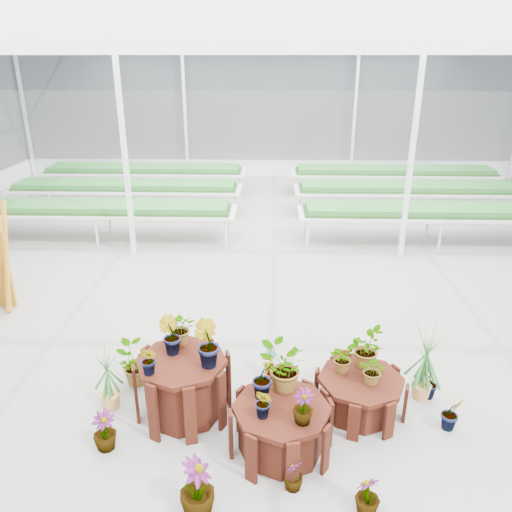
{
  "coord_description": "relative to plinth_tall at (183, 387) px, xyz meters",
  "views": [
    {
      "loc": [
        0.1,
        -6.44,
        4.2
      ],
      "look_at": [
        -0.13,
        0.73,
        1.3
      ],
      "focal_mm": 35.0,
      "sensor_mm": 36.0,
      "label": 1
    }
  ],
  "objects": [
    {
      "name": "plinth_mid",
      "position": [
        1.2,
        -0.6,
        -0.09
      ],
      "size": [
        1.33,
        1.33,
        0.6
      ],
      "primitive_type": "cylinder",
      "rotation": [
        0.0,
        0.0,
        0.19
      ],
      "color": "#35120A",
      "rests_on": "ground"
    },
    {
      "name": "nursery_benches",
      "position": [
        0.96,
        8.56,
        0.03
      ],
      "size": [
        16.0,
        7.0,
        0.84
      ],
      "primitive_type": null,
      "color": "silver",
      "rests_on": "ground"
    },
    {
      "name": "nursery_plants",
      "position": [
        0.94,
        0.06,
        0.19
      ],
      "size": [
        4.56,
        2.98,
        1.36
      ],
      "color": "#266528",
      "rests_on": "ground"
    },
    {
      "name": "plinth_tall",
      "position": [
        0.0,
        0.0,
        0.0
      ],
      "size": [
        1.43,
        1.43,
        0.78
      ],
      "primitive_type": "cylinder",
      "rotation": [
        0.0,
        0.0,
        0.3
      ],
      "color": "#35120A",
      "rests_on": "ground"
    },
    {
      "name": "greenhouse_shell",
      "position": [
        0.96,
        1.36,
        1.86
      ],
      "size": [
        18.0,
        24.0,
        4.5
      ],
      "primitive_type": null,
      "color": "white",
      "rests_on": "ground"
    },
    {
      "name": "ground_plane",
      "position": [
        0.96,
        1.36,
        -0.39
      ],
      "size": [
        24.0,
        24.0,
        0.0
      ],
      "primitive_type": "plane",
      "color": "gray",
      "rests_on": "ground"
    },
    {
      "name": "plinth_low",
      "position": [
        2.2,
        0.1,
        -0.14
      ],
      "size": [
        1.37,
        1.37,
        0.5
      ],
      "primitive_type": "cylinder",
      "rotation": [
        0.0,
        0.0,
        -0.28
      ],
      "color": "#35120A",
      "rests_on": "ground"
    },
    {
      "name": "steel_frame",
      "position": [
        0.96,
        1.36,
        1.86
      ],
      "size": [
        18.0,
        24.0,
        4.5
      ],
      "primitive_type": null,
      "color": "silver",
      "rests_on": "ground"
    }
  ]
}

